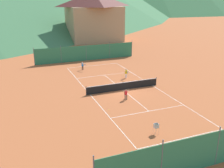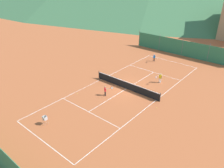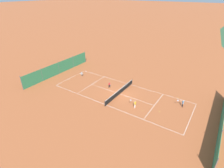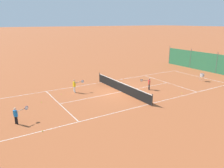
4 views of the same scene
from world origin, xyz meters
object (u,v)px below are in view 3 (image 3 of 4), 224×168
player_far_baseline (183,103)px  tennis_ball_by_net_right (178,98)px  player_near_baseline (135,104)px  tennis_ball_service_box (159,112)px  tennis_ball_mid_court (97,105)px  player_near_service (109,84)px  tennis_net (120,91)px  ball_hopper (82,74)px  tennis_ball_far_corner (109,79)px  tennis_ball_by_net_left (142,111)px

player_far_baseline → tennis_ball_by_net_right: player_far_baseline is taller
player_near_baseline → tennis_ball_service_box: bearing=107.7°
player_near_baseline → tennis_ball_mid_court: 6.06m
player_near_baseline → tennis_ball_mid_court: size_ratio=19.90×
player_near_service → player_near_baseline: 7.54m
tennis_net → tennis_ball_by_net_right: size_ratio=139.09×
player_near_service → tennis_ball_mid_court: player_near_service is taller
player_far_baseline → ball_hopper: (0.55, -20.50, -0.05)m
player_near_baseline → ball_hopper: size_ratio=1.48×
player_near_service → player_near_baseline: player_near_baseline is taller
tennis_ball_far_corner → ball_hopper: (2.02, -5.70, 0.62)m
tennis_net → ball_hopper: 10.51m
tennis_net → player_far_baseline: 10.34m
player_far_baseline → tennis_ball_service_box: player_far_baseline is taller
player_near_service → tennis_ball_far_corner: bearing=-145.8°
tennis_ball_far_corner → tennis_ball_by_net_left: bearing=59.4°
tennis_ball_service_box → ball_hopper: (-2.72, -18.03, 0.62)m
player_near_service → player_near_baseline: size_ratio=0.91×
player_near_service → tennis_ball_service_box: player_near_service is taller
player_near_baseline → tennis_ball_by_net_left: (0.08, 1.36, -0.73)m
tennis_ball_mid_court → tennis_ball_service_box: size_ratio=1.00×
ball_hopper → tennis_ball_far_corner: bearing=109.5°
tennis_ball_mid_court → player_far_baseline: bearing=121.8°
player_far_baseline → tennis_ball_service_box: bearing=-37.2°
player_far_baseline → tennis_ball_by_net_right: size_ratio=18.27×
tennis_ball_far_corner → tennis_ball_service_box: size_ratio=1.00×
player_far_baseline → ball_hopper: 20.51m
tennis_ball_service_box → tennis_ball_by_net_left: 2.55m
player_near_service → player_far_baseline: bearing=95.7°
tennis_ball_mid_court → ball_hopper: size_ratio=0.07×
tennis_ball_far_corner → ball_hopper: ball_hopper is taller
tennis_net → tennis_ball_mid_court: tennis_net is taller
tennis_net → player_near_service: 2.95m
player_near_baseline → player_near_service: bearing=-114.5°
player_near_baseline → tennis_ball_mid_court: bearing=-63.3°
tennis_net → tennis_ball_service_box: tennis_net is taller
player_near_baseline → tennis_net: bearing=-119.3°
player_near_baseline → tennis_ball_by_net_right: (-6.46, 4.90, -0.73)m
player_near_service → tennis_ball_mid_court: 6.05m
player_near_baseline → player_far_baseline: size_ratio=1.09×
player_far_baseline → tennis_ball_by_net_left: 6.55m
player_far_baseline → tennis_ball_by_net_left: player_far_baseline is taller
player_near_service → ball_hopper: size_ratio=1.34×
player_far_baseline → tennis_net: bearing=-78.0°
player_near_baseline → tennis_ball_by_net_right: 8.14m
player_near_service → tennis_ball_far_corner: player_near_service is taller
tennis_ball_service_box → tennis_ball_by_net_left: same height
player_near_baseline → tennis_ball_service_box: player_near_baseline is taller
tennis_ball_mid_court → tennis_ball_far_corner: 9.22m
tennis_ball_by_net_right → tennis_ball_by_net_left: size_ratio=1.00×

